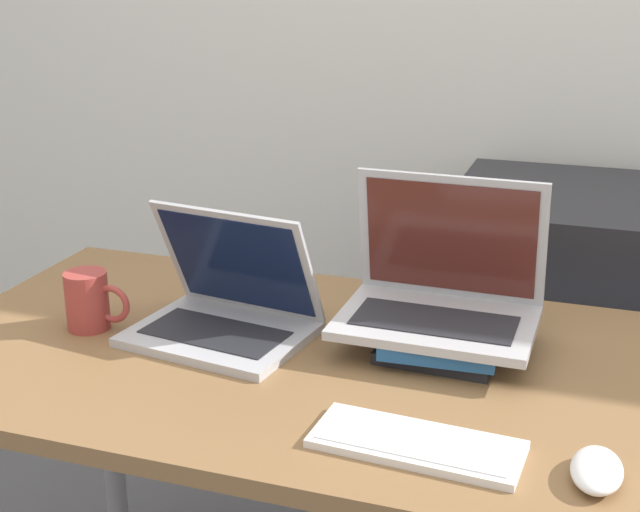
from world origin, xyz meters
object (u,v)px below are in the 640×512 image
object	(u,v)px
laptop_left	(226,310)
mini_fridge	(560,363)
wireless_keyboard	(417,444)
book_stack	(444,339)
laptop_on_books	(441,293)
mouse	(597,470)
mug	(89,301)

from	to	relation	value
laptop_left	mini_fridge	size ratio (longest dim) A/B	0.38
mini_fridge	wireless_keyboard	bearing A→B (deg)	-97.65
book_stack	laptop_on_books	world-z (taller)	laptop_on_books
laptop_left	mouse	world-z (taller)	laptop_left
laptop_on_books	mouse	size ratio (longest dim) A/B	2.92
wireless_keyboard	mouse	size ratio (longest dim) A/B	2.60
wireless_keyboard	mug	size ratio (longest dim) A/B	2.37
wireless_keyboard	mug	distance (m)	0.69
laptop_left	laptop_on_books	bearing A→B (deg)	12.82
laptop_left	mug	xyz separation A→B (m)	(-0.24, -0.06, 0.01)
mug	laptop_left	bearing A→B (deg)	12.86
mouse	wireless_keyboard	bearing A→B (deg)	179.36
book_stack	mug	distance (m)	0.64
laptop_on_books	mini_fridge	world-z (taller)	laptop_on_books
book_stack	laptop_on_books	bearing A→B (deg)	116.13
mug	mouse	bearing A→B (deg)	-13.61
laptop_on_books	mini_fridge	xyz separation A→B (m)	(0.18, 0.69, -0.42)
laptop_on_books	wireless_keyboard	xyz separation A→B (m)	(0.04, -0.35, -0.09)
mouse	mug	bearing A→B (deg)	166.39
laptop_on_books	mouse	xyz separation A→B (m)	(0.28, -0.36, -0.08)
laptop_on_books	mouse	distance (m)	0.46
book_stack	laptop_on_books	xyz separation A→B (m)	(-0.01, 0.03, 0.07)
laptop_on_books	mug	bearing A→B (deg)	-167.16
laptop_left	mug	bearing A→B (deg)	-167.14
book_stack	wireless_keyboard	distance (m)	0.33
laptop_left	mini_fridge	world-z (taller)	laptop_left
laptop_on_books	mug	distance (m)	0.63
book_stack	mouse	world-z (taller)	book_stack
mini_fridge	laptop_left	bearing A→B (deg)	-125.33
book_stack	laptop_on_books	distance (m)	0.08
mouse	mug	size ratio (longest dim) A/B	0.91
wireless_keyboard	mug	world-z (taller)	mug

